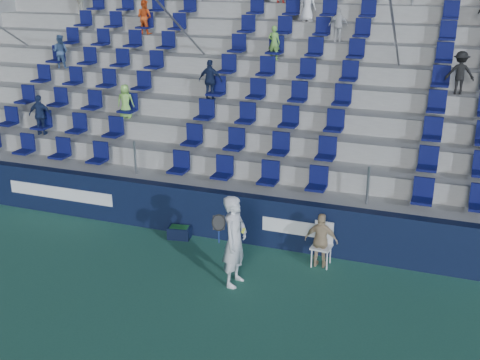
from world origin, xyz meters
name	(u,v)px	position (x,y,z in m)	size (l,w,h in m)	color
ground	(182,303)	(0.00, 0.00, 0.00)	(70.00, 70.00, 0.00)	#2D6A54
sponsor_wall	(237,217)	(0.00, 3.15, 0.60)	(24.00, 0.32, 1.20)	black
grandstand	(295,111)	(0.00, 8.24, 2.14)	(24.00, 8.17, 6.63)	#9C9C97
tennis_player	(235,241)	(0.71, 1.11, 0.99)	(0.69, 0.75, 1.98)	silver
line_judge_chair	(323,241)	(2.22, 2.65, 0.56)	(0.46, 0.47, 0.98)	white
line_judge	(321,241)	(2.22, 2.50, 0.63)	(0.74, 0.31, 1.26)	tan
ball_bin	(179,232)	(-1.37, 2.75, 0.17)	(0.60, 0.44, 0.31)	#0E1735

